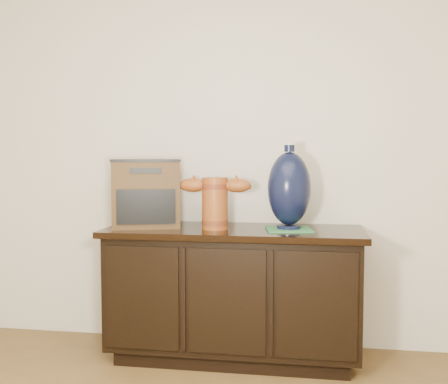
% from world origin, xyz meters
% --- Properties ---
extents(room, '(5.00, 5.00, 5.00)m').
position_xyz_m(room, '(0.00, 0.00, 1.30)').
color(room, brown).
rests_on(room, ground).
extents(sideboard, '(1.46, 0.56, 0.75)m').
position_xyz_m(sideboard, '(0.00, 2.23, 0.39)').
color(sideboard, black).
rests_on(sideboard, ground).
extents(terracotta_vessel, '(0.41, 0.15, 0.29)m').
position_xyz_m(terracotta_vessel, '(-0.10, 2.18, 0.92)').
color(terracotta_vessel, '#964B1B').
rests_on(terracotta_vessel, sideboard).
extents(tv_radio, '(0.47, 0.42, 0.39)m').
position_xyz_m(tv_radio, '(-0.52, 2.23, 0.95)').
color(tv_radio, '#412810').
rests_on(tv_radio, sideboard).
extents(green_mat, '(0.28, 0.28, 0.01)m').
position_xyz_m(green_mat, '(0.31, 2.22, 0.76)').
color(green_mat, '#33713F').
rests_on(green_mat, sideboard).
extents(lamp_base, '(0.27, 0.27, 0.46)m').
position_xyz_m(lamp_base, '(0.31, 2.22, 0.98)').
color(lamp_base, black).
rests_on(lamp_base, green_mat).
extents(spray_can, '(0.07, 0.07, 0.20)m').
position_xyz_m(spray_can, '(-0.18, 2.40, 0.85)').
color(spray_can, '#5D1011').
rests_on(spray_can, sideboard).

